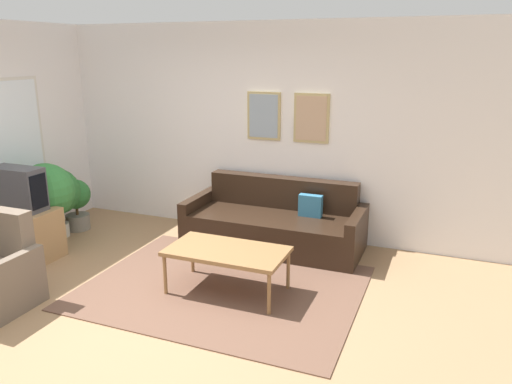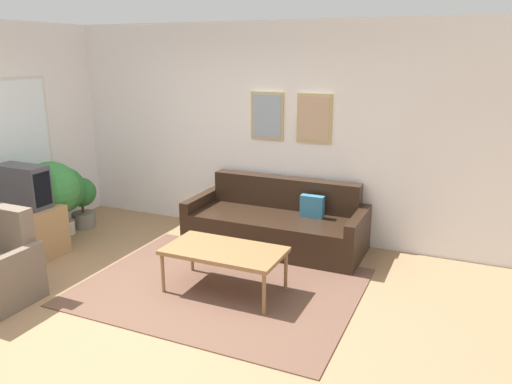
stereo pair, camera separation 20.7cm
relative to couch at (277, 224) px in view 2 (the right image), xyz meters
The scene contains 10 objects.
ground_plane 2.13m from the couch, 107.02° to the right, with size 16.00×16.00×0.00m, color #997551.
area_rug 1.32m from the couch, 94.59° to the right, with size 2.74×2.11×0.01m.
wall_back 1.32m from the couch, 142.59° to the left, with size 8.00×0.09×2.70m.
couch is the anchor object (origin of this frame).
coffee_table 1.36m from the couch, 90.95° to the right, with size 1.17×0.64×0.46m.
tv_stand 2.96m from the couch, 151.18° to the right, with size 0.79×0.51×0.59m.
tv 3.01m from the couch, 151.15° to the right, with size 0.64×0.28×0.50m.
potted_plant_tall 2.82m from the couch, 158.59° to the right, with size 0.68×0.68×1.04m.
potted_plant_by_window 2.72m from the couch, behind, with size 0.40×0.40×0.69m.
potted_plant_small 2.82m from the couch, 165.01° to the right, with size 0.59×0.59×0.90m.
Camera 2 is at (2.74, -3.38, 2.33)m, focal length 35.00 mm.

